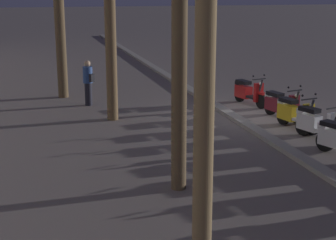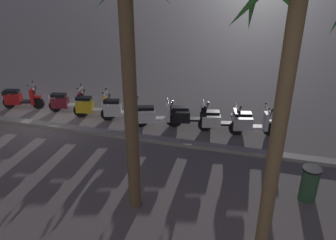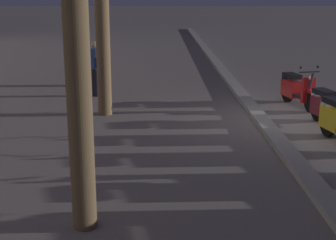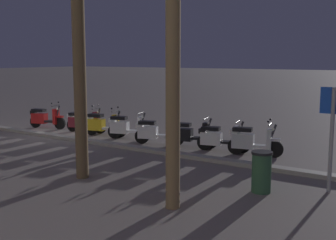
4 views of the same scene
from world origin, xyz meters
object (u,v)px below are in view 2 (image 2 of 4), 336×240
scooter_white_second_in_line (153,116)px  scooter_white_last_in_row (119,109)px  scooter_silver_mid_front (250,123)px  scooter_yellow_lead_nearest (91,106)px  palm_tree_far_corner (126,11)px  scooter_maroon_tail_end (67,102)px  litter_bin (309,184)px  scooter_white_far_back (219,120)px  scooter_red_mid_rear (20,99)px  scooter_black_gap_after_mid (188,116)px  palm_tree_near_sign (295,24)px

scooter_white_second_in_line → scooter_white_last_in_row: same height
scooter_silver_mid_front → scooter_yellow_lead_nearest: 6.20m
scooter_yellow_lead_nearest → palm_tree_far_corner: (-3.61, 4.67, 4.32)m
scooter_maroon_tail_end → scooter_white_last_in_row: bearing=175.9°
scooter_white_last_in_row → scooter_maroon_tail_end: bearing=-4.1°
scooter_silver_mid_front → litter_bin: scooter_silver_mid_front is taller
scooter_white_far_back → scooter_silver_mid_front: bearing=179.8°
scooter_silver_mid_front → scooter_white_last_in_row: size_ratio=1.00×
scooter_red_mid_rear → scooter_white_second_in_line: bearing=178.4°
scooter_yellow_lead_nearest → palm_tree_far_corner: bearing=127.7°
scooter_white_last_in_row → litter_bin: (-6.69, 3.29, 0.03)m
scooter_white_far_back → palm_tree_far_corner: (1.48, 4.75, 4.35)m
scooter_silver_mid_front → litter_bin: bearing=116.7°
scooter_yellow_lead_nearest → scooter_white_second_in_line: bearing=176.4°
scooter_black_gap_after_mid → scooter_white_second_in_line: size_ratio=1.04×
scooter_red_mid_rear → palm_tree_near_sign: palm_tree_near_sign is taller
scooter_yellow_lead_nearest → scooter_silver_mid_front: bearing=-179.3°
scooter_white_far_back → scooter_red_mid_rear: (8.46, 0.08, 0.01)m
palm_tree_near_sign → scooter_red_mid_rear: bearing=-27.4°
palm_tree_far_corner → scooter_black_gap_after_mid: bearing=-93.7°
scooter_white_second_in_line → scooter_red_mid_rear: (6.02, -0.17, 0.01)m
scooter_black_gap_after_mid → litter_bin: (-3.96, 3.41, 0.04)m
scooter_white_second_in_line → scooter_black_gap_after_mid: bearing=-166.2°
scooter_black_gap_after_mid → scooter_white_last_in_row: same height
scooter_yellow_lead_nearest → palm_tree_near_sign: size_ratio=0.29×
litter_bin → scooter_white_far_back: bearing=-50.2°
scooter_black_gap_after_mid → scooter_red_mid_rear: bearing=1.1°
scooter_black_gap_after_mid → scooter_white_last_in_row: 2.74m
scooter_silver_mid_front → palm_tree_near_sign: size_ratio=0.28×
scooter_white_second_in_line → scooter_red_mid_rear: scooter_red_mid_rear is taller
scooter_silver_mid_front → scooter_red_mid_rear: 9.57m
scooter_black_gap_after_mid → palm_tree_far_corner: bearing=86.3°
scooter_white_far_back → scooter_white_second_in_line: (2.43, 0.25, 0.01)m
palm_tree_far_corner → scooter_white_second_in_line: bearing=-78.1°
scooter_black_gap_after_mid → scooter_red_mid_rear: size_ratio=0.98×
scooter_maroon_tail_end → litter_bin: bearing=159.2°
scooter_white_far_back → scooter_white_last_in_row: bearing=0.9°
scooter_red_mid_rear → palm_tree_near_sign: (-10.13, 5.25, 4.30)m
scooter_white_second_in_line → palm_tree_far_corner: 6.32m
scooter_white_second_in_line → litter_bin: bearing=149.3°
scooter_red_mid_rear → palm_tree_far_corner: (-6.98, 4.67, 4.33)m
scooter_white_far_back → litter_bin: (-2.79, 3.35, 0.04)m
scooter_black_gap_after_mid → scooter_red_mid_rear: 7.29m
scooter_yellow_lead_nearest → scooter_white_far_back: bearing=-179.0°
palm_tree_near_sign → litter_bin: bearing=-119.4°
scooter_white_second_in_line → scooter_silver_mid_front: bearing=-176.0°
scooter_silver_mid_front → scooter_white_far_back: bearing=-0.2°
scooter_silver_mid_front → scooter_yellow_lead_nearest: size_ratio=0.96×
scooter_yellow_lead_nearest → palm_tree_near_sign: palm_tree_near_sign is taller
palm_tree_far_corner → scooter_silver_mid_front: bearing=-118.6°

